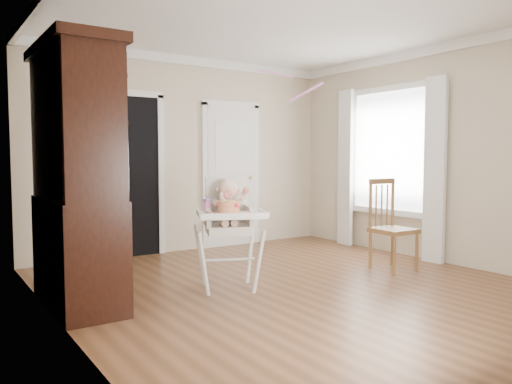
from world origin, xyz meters
TOP-DOWN VIEW (x-y plane):
  - floor at (0.00, 0.00)m, footprint 5.00×5.00m
  - ceiling at (0.00, 0.00)m, footprint 5.00×5.00m
  - wall_back at (0.00, 2.50)m, footprint 4.50×0.00m
  - wall_left at (-2.25, 0.00)m, footprint 0.00×5.00m
  - wall_right at (2.25, 0.00)m, footprint 0.00×5.00m
  - crown_molding at (0.00, 0.00)m, footprint 4.50×5.00m
  - doorway at (-0.90, 2.48)m, footprint 1.06×0.05m
  - closet_door at (0.70, 2.48)m, footprint 0.96×0.09m
  - window_right at (2.18, 0.80)m, footprint 0.13×1.84m
  - high_chair at (-0.61, 0.36)m, footprint 0.90×0.98m
  - baby at (-0.60, 0.38)m, footprint 0.30×0.31m
  - cake at (-0.76, 0.11)m, footprint 0.27×0.27m
  - sippy_cup at (-0.87, 0.33)m, footprint 0.07×0.07m
  - china_cabinet at (-1.99, 0.63)m, footprint 0.60×1.35m
  - dining_chair at (1.41, 0.05)m, footprint 0.45×0.45m
  - streamer at (-0.00, 0.42)m, footprint 0.15×0.48m

SIDE VIEW (x-z plane):
  - floor at x=0.00m, z-range 0.00..0.00m
  - dining_chair at x=1.41m, z-range -0.04..1.02m
  - high_chair at x=-0.61m, z-range 0.13..1.26m
  - cake at x=-0.76m, z-range 0.78..0.91m
  - baby at x=-0.60m, z-range 0.61..1.09m
  - sippy_cup at x=-0.87m, z-range 0.77..0.94m
  - closet_door at x=0.70m, z-range -0.04..2.09m
  - doorway at x=-0.90m, z-range 0.00..2.22m
  - china_cabinet at x=-1.99m, z-range 0.00..2.29m
  - window_right at x=2.18m, z-range 0.14..2.44m
  - wall_back at x=0.00m, z-range -0.90..3.60m
  - wall_left at x=-2.25m, z-range -1.15..3.85m
  - wall_right at x=2.25m, z-range -1.15..3.85m
  - streamer at x=0.00m, z-range 2.11..2.26m
  - crown_molding at x=0.00m, z-range 2.58..2.70m
  - ceiling at x=0.00m, z-range 2.70..2.70m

